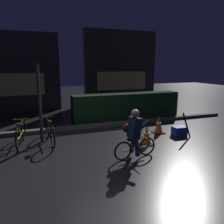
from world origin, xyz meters
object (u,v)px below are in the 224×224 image
parked_bike_left_mid (21,134)px  cyclist (134,134)px  blue_crate (179,131)px  parked_bike_center_left (50,132)px  closed_umbrella (187,125)px  traffic_cone_near (147,135)px  street_post (40,104)px  traffic_cone_far (159,125)px

parked_bike_left_mid → cyclist: 3.33m
blue_crate → parked_bike_center_left: bearing=169.9°
blue_crate → closed_umbrella: (0.07, -0.25, 0.26)m
parked_bike_left_mid → parked_bike_center_left: 0.81m
parked_bike_left_mid → closed_umbrella: bearing=-96.0°
parked_bike_left_mid → traffic_cone_near: 3.66m
blue_crate → cyclist: cyclist is taller
parked_bike_center_left → traffic_cone_near: parked_bike_center_left is taller
cyclist → parked_bike_center_left: bearing=129.7°
parked_bike_left_mid → parked_bike_center_left: parked_bike_center_left is taller
street_post → traffic_cone_near: size_ratio=3.91×
street_post → cyclist: street_post is taller
traffic_cone_near → traffic_cone_far: bearing=42.0°
blue_crate → closed_umbrella: 0.37m
traffic_cone_near → cyclist: (-0.75, -0.71, 0.34)m
traffic_cone_far → cyclist: 2.31m
traffic_cone_far → closed_umbrella: bearing=-49.2°
blue_crate → cyclist: 2.52m
blue_crate → cyclist: (-2.21, -1.11, 0.48)m
parked_bike_left_mid → closed_umbrella: 5.10m
street_post → parked_bike_center_left: size_ratio=1.44×
traffic_cone_far → blue_crate: traffic_cone_far is taller
street_post → parked_bike_left_mid: 1.02m
closed_umbrella → parked_bike_center_left: bearing=2.9°
blue_crate → traffic_cone_far: bearing=140.0°
closed_umbrella → parked_bike_left_mid: bearing=4.0°
traffic_cone_far → parked_bike_left_mid: bearing=175.1°
parked_bike_center_left → cyclist: bearing=-139.5°
traffic_cone_far → closed_umbrella: 0.92m
traffic_cone_near → parked_bike_center_left: bearing=156.9°
traffic_cone_near → cyclist: bearing=-136.6°
blue_crate → street_post: bearing=168.3°
parked_bike_left_mid → traffic_cone_far: size_ratio=2.53×
parked_bike_center_left → traffic_cone_far: 3.60m
traffic_cone_far → blue_crate: (0.52, -0.44, -0.15)m
cyclist → closed_umbrella: size_ratio=1.47×
parked_bike_left_mid → traffic_cone_far: 4.40m
traffic_cone_far → cyclist: size_ratio=0.50×
blue_crate → cyclist: bearing=-153.3°
parked_bike_left_mid → parked_bike_center_left: (0.80, -0.09, 0.01)m
street_post → blue_crate: street_post is taller
parked_bike_left_mid → traffic_cone_far: (4.39, -0.38, -0.03)m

